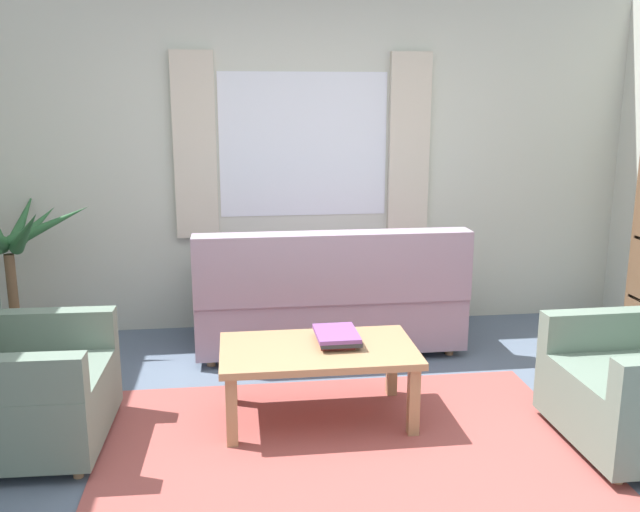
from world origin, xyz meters
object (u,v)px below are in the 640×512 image
Objects in this scene: couch at (328,300)px; potted_plant at (12,278)px; coffee_table at (318,357)px; book_stack_on_table at (337,336)px; armchair_left at (13,384)px.

couch is 1.65× the size of potted_plant.
coffee_table is 2.37m from potted_plant.
book_stack_on_table reaches higher than coffee_table.
coffee_table is at bearing -84.35° from armchair_left.
couch reaches higher than armchair_left.
couch is at bearing 84.68° from book_stack_on_table.
book_stack_on_table is (-0.10, -1.07, 0.11)m from couch.
book_stack_on_table is 0.29× the size of potted_plant.
potted_plant reaches higher than armchair_left.
armchair_left is 1.62m from coffee_table.
armchair_left is 0.80× the size of coffee_table.
couch is at bearing -3.38° from potted_plant.
armchair_left is 1.44m from potted_plant.
book_stack_on_table is at bearing -82.73° from armchair_left.
coffee_table is 0.95× the size of potted_plant.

